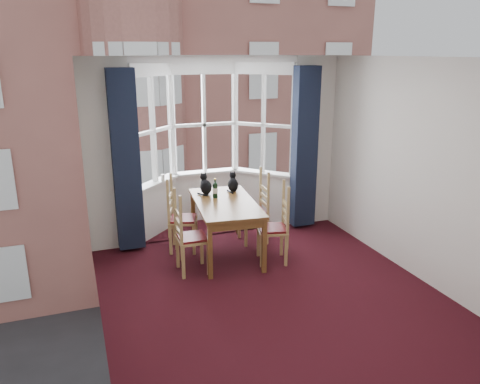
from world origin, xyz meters
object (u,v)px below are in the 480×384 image
candle_short (171,177)px  chair_right_far (259,212)px  cat_left (206,186)px  cat_right (233,184)px  candle_tall (163,178)px  dining_table (225,208)px  wine_bottle (215,189)px  chair_left_near (186,239)px  chair_right_near (279,229)px  chair_left_far (177,220)px

candle_short → chair_right_far: bearing=-36.8°
cat_left → cat_right: bearing=-0.4°
cat_left → candle_short: bearing=117.9°
cat_left → candle_tall: (-0.51, 0.69, -0.00)m
cat_right → dining_table: bearing=-120.9°
chair_right_far → wine_bottle: bearing=-174.4°
wine_bottle → candle_short: (-0.46, 0.95, -0.01)m
wine_bottle → chair_left_near: bearing=-134.2°
wine_bottle → chair_right_far: bearing=5.6°
chair_right_far → candle_tall: bearing=147.0°
dining_table → wine_bottle: wine_bottle is taller
candle_tall → wine_bottle: bearing=-57.2°
dining_table → candle_tall: size_ratio=14.88×
cat_left → chair_right_far: bearing=-11.6°
chair_right_near → cat_left: (-0.78, 0.95, 0.46)m
chair_left_far → chair_right_near: (1.25, -0.87, 0.00)m
chair_left_near → candle_short: 1.65m
chair_right_far → cat_left: (-0.80, 0.16, 0.46)m
candle_short → candle_tall: bearing=-167.4°
chair_right_near → candle_tall: bearing=128.3°
chair_right_near → cat_left: 1.31m
candle_tall → candle_short: bearing=12.6°
chair_left_far → cat_left: bearing=10.2°
cat_right → candle_short: cat_right is taller
dining_table → candle_short: candle_short is taller
dining_table → candle_short: (-0.54, 1.18, 0.21)m
dining_table → chair_left_far: (-0.63, 0.38, -0.24)m
chair_right_near → candle_tall: size_ratio=8.40×
chair_left_far → chair_right_near: 1.52m
chair_left_near → cat_left: 1.11m
chair_right_far → cat_left: cat_left is taller
candle_tall → chair_right_far: bearing=-33.0°
cat_left → candle_tall: size_ratio=3.02×
chair_right_near → chair_right_far: same height
chair_right_near → chair_left_far: bearing=145.4°
dining_table → cat_left: cat_left is taller
cat_right → wine_bottle: 0.42m
chair_right_near → candle_tall: (-1.29, 1.64, 0.45)m
dining_table → chair_left_far: bearing=149.0°
chair_left_near → dining_table: bearing=29.9°
dining_table → cat_right: bearing=59.1°
cat_left → wine_bottle: 0.25m
cat_left → chair_left_near: bearing=-121.7°
chair_right_near → cat_right: bearing=110.1°
chair_right_near → cat_right: size_ratio=3.00×
chair_left_near → cat_right: 1.37m
chair_right_near → candle_short: candle_short is taller
chair_left_far → cat_left: cat_left is taller
chair_left_far → candle_tall: 0.90m
cat_left → wine_bottle: bearing=-71.4°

